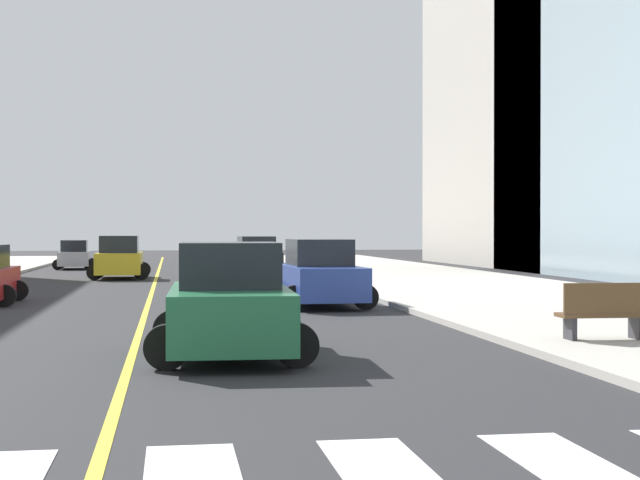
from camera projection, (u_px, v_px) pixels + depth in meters
sidewalk_kerb_east at (605, 313)px, 25.71m from camera, size 10.00×120.00×0.15m
lane_divider_paint at (155, 281)px, 43.60m from camera, size 0.16×80.00×0.01m
parking_garage_concrete at (601, 44)px, 63.68m from camera, size 18.00×24.00×29.36m
car_blue_second at (320, 275)px, 28.93m from camera, size 2.93×4.60×2.02m
car_green_third at (230, 303)px, 17.31m from camera, size 2.99×4.69×2.07m
car_yellow_fourth at (120, 259)px, 45.71m from camera, size 2.86×4.59×2.05m
car_silver_fifth at (75, 256)px, 57.25m from camera, size 2.51×3.93×1.73m
car_black_sixth at (257, 257)px, 48.83m from camera, size 2.93×4.57×2.00m
park_bench at (605, 312)px, 18.73m from camera, size 1.81×0.60×1.12m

